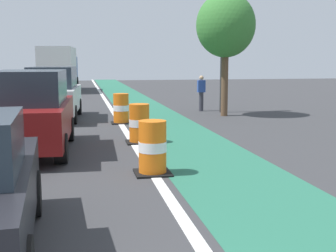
% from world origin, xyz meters
% --- Properties ---
extents(bike_lane_strip, '(2.50, 80.00, 0.01)m').
position_xyz_m(bike_lane_strip, '(2.40, 12.00, 0.00)').
color(bike_lane_strip, '#286B51').
rests_on(bike_lane_strip, ground).
extents(lane_divider_stripe, '(0.20, 80.00, 0.01)m').
position_xyz_m(lane_divider_stripe, '(0.90, 12.00, 0.01)').
color(lane_divider_stripe, silver).
rests_on(lane_divider_stripe, ground).
extents(parked_suv_second, '(2.04, 4.66, 2.04)m').
position_xyz_m(parked_suv_second, '(-1.74, 9.40, 1.04)').
color(parked_suv_second, maroon).
rests_on(parked_suv_second, ground).
extents(parked_suv_third, '(2.12, 4.70, 2.04)m').
position_xyz_m(parked_suv_third, '(-1.53, 15.76, 1.04)').
color(parked_suv_third, silver).
rests_on(parked_suv_third, ground).
extents(traffic_barrel_front, '(0.73, 0.73, 1.09)m').
position_xyz_m(traffic_barrel_front, '(0.89, 6.65, 0.53)').
color(traffic_barrel_front, orange).
rests_on(traffic_barrel_front, ground).
extents(traffic_barrel_mid, '(0.73, 0.73, 1.09)m').
position_xyz_m(traffic_barrel_mid, '(1.08, 10.12, 0.53)').
color(traffic_barrel_mid, orange).
rests_on(traffic_barrel_mid, ground).
extents(traffic_barrel_back, '(0.73, 0.73, 1.09)m').
position_xyz_m(traffic_barrel_back, '(0.93, 14.13, 0.53)').
color(traffic_barrel_back, orange).
rests_on(traffic_barrel_back, ground).
extents(delivery_truck_down_block, '(2.72, 7.72, 3.23)m').
position_xyz_m(delivery_truck_down_block, '(-2.01, 32.29, 1.85)').
color(delivery_truck_down_block, silver).
rests_on(delivery_truck_down_block, ground).
extents(traffic_light_corner, '(0.41, 0.32, 5.10)m').
position_xyz_m(traffic_light_corner, '(5.61, 16.75, 3.50)').
color(traffic_light_corner, '#2D2D2D').
rests_on(traffic_light_corner, ground).
extents(pedestrian_crossing, '(0.34, 0.20, 1.61)m').
position_xyz_m(pedestrian_crossing, '(4.87, 17.41, 0.86)').
color(pedestrian_crossing, '#33333D').
rests_on(pedestrian_crossing, ground).
extents(street_tree_sidewalk, '(2.40, 2.40, 5.00)m').
position_xyz_m(street_tree_sidewalk, '(5.34, 15.52, 3.67)').
color(street_tree_sidewalk, brown).
rests_on(street_tree_sidewalk, ground).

